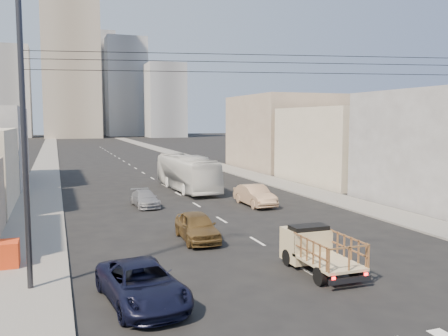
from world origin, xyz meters
TOP-DOWN VIEW (x-y plane):
  - ground at (0.00, 0.00)m, footprint 420.00×420.00m
  - sidewalk_left at (-11.75, 70.00)m, footprint 3.50×180.00m
  - sidewalk_right at (11.75, 70.00)m, footprint 3.50×180.00m
  - lane_dashes at (0.00, 53.00)m, footprint 0.15×104.00m
  - flatbed_pickup at (0.42, 2.29)m, footprint 1.95×4.41m
  - navy_pickup at (-7.58, 1.22)m, footprint 3.10×5.60m
  - city_bus at (1.38, 27.96)m, footprint 3.34×12.04m
  - sedan_brown at (-3.09, 9.34)m, footprint 2.02×4.69m
  - sedan_tan at (4.23, 18.17)m, footprint 1.87×4.93m
  - sedan_grey at (-3.97, 20.64)m, footprint 1.87×4.27m
  - streetlamp_left at (-11.39, 4.00)m, footprint 2.36×0.25m
  - overhead_wires at (0.00, 1.50)m, footprint 23.01×5.02m
  - bldg_right_near at (19.00, 14.00)m, footprint 10.00×12.00m
  - bldg_right_mid at (19.50, 28.00)m, footprint 11.00×14.00m
  - bldg_right_far at (20.00, 44.00)m, footprint 12.00×16.00m
  - high_rise_tower at (-4.00, 170.00)m, footprint 20.00×20.00m
  - midrise_ne at (18.00, 185.00)m, footprint 16.00×16.00m
  - midrise_nw at (-26.00, 180.00)m, footprint 15.00×15.00m
  - midrise_back at (6.00, 200.00)m, footprint 18.00×18.00m
  - midrise_east at (30.00, 165.00)m, footprint 14.00×14.00m

SIDE VIEW (x-z plane):
  - ground at x=0.00m, z-range 0.00..0.00m
  - lane_dashes at x=0.00m, z-range 0.00..0.01m
  - sidewalk_left at x=-11.75m, z-range 0.00..0.12m
  - sidewalk_right at x=11.75m, z-range 0.00..0.12m
  - sedan_grey at x=-3.97m, z-range 0.00..1.22m
  - navy_pickup at x=-7.58m, z-range 0.00..1.48m
  - sedan_brown at x=-3.09m, z-range 0.00..1.58m
  - sedan_tan at x=4.23m, z-range 0.00..1.61m
  - flatbed_pickup at x=0.42m, z-range 0.14..2.04m
  - city_bus at x=1.38m, z-range 0.00..3.32m
  - bldg_right_mid at x=19.50m, z-range 0.00..8.00m
  - bldg_right_near at x=19.00m, z-range 0.00..9.00m
  - bldg_right_far at x=20.00m, z-range 0.00..10.00m
  - streetlamp_left at x=-11.39m, z-range 0.44..12.44m
  - overhead_wires at x=0.00m, z-range 8.60..9.33m
  - midrise_east at x=30.00m, z-range 0.00..28.00m
  - midrise_nw at x=-26.00m, z-range 0.00..34.00m
  - midrise_ne at x=18.00m, z-range 0.00..40.00m
  - midrise_back at x=6.00m, z-range 0.00..44.00m
  - high_rise_tower at x=-4.00m, z-range 0.00..60.00m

